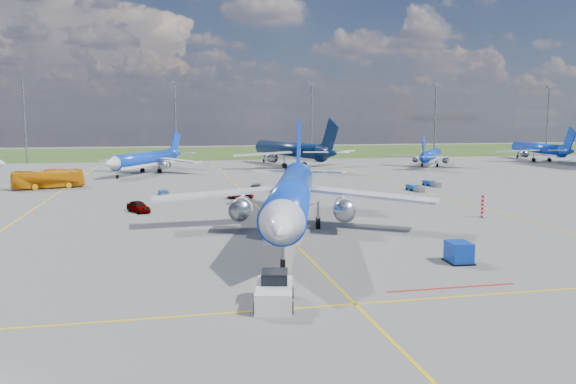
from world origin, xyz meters
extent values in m
plane|color=#595957|center=(0.00, 0.00, 0.00)|extent=(400.00, 400.00, 0.00)
cube|color=#2D4719|center=(0.00, 150.00, 0.00)|extent=(400.00, 80.00, 0.01)
cube|color=gold|center=(0.00, 30.00, 0.01)|extent=(0.25, 160.00, 0.02)
cube|color=gold|center=(0.00, -20.00, 0.01)|extent=(60.00, 0.25, 0.02)
cube|color=gold|center=(-30.00, 40.00, 0.01)|extent=(0.25, 120.00, 0.02)
cube|color=gold|center=(30.00, 40.00, 0.01)|extent=(0.25, 120.00, 0.02)
cube|color=#A5140F|center=(8.00, -18.00, 0.01)|extent=(10.00, 0.25, 0.02)
cylinder|color=slate|center=(-50.00, 110.00, 11.00)|extent=(0.50, 0.50, 22.00)
cube|color=slate|center=(-50.00, 110.00, 22.30)|extent=(2.20, 0.50, 0.80)
cylinder|color=slate|center=(-10.00, 110.00, 11.00)|extent=(0.50, 0.50, 22.00)
cube|color=slate|center=(-10.00, 110.00, 22.30)|extent=(2.20, 0.50, 0.80)
cylinder|color=slate|center=(30.00, 110.00, 11.00)|extent=(0.50, 0.50, 22.00)
cube|color=slate|center=(30.00, 110.00, 22.30)|extent=(2.20, 0.50, 0.80)
cylinder|color=slate|center=(70.00, 110.00, 11.00)|extent=(0.50, 0.50, 22.00)
cube|color=slate|center=(70.00, 110.00, 22.30)|extent=(2.20, 0.50, 0.80)
cylinder|color=slate|center=(110.00, 110.00, 11.00)|extent=(0.50, 0.50, 22.00)
cube|color=slate|center=(110.00, 110.00, 22.30)|extent=(2.20, 0.50, 0.80)
cylinder|color=red|center=(26.00, 8.00, 1.50)|extent=(0.50, 0.50, 3.00)
cube|color=silver|center=(-5.27, -19.18, 0.69)|extent=(3.26, 4.89, 1.39)
cube|color=black|center=(-5.13, -18.55, 1.66)|extent=(2.08, 2.25, 0.96)
cube|color=slate|center=(-4.67, -16.46, 0.59)|extent=(0.81, 2.56, 0.21)
cube|color=#0B309D|center=(12.10, -11.50, 0.89)|extent=(1.90, 2.33, 1.79)
imported|color=orange|center=(-32.73, 50.01, 1.66)|extent=(12.24, 6.23, 3.33)
imported|color=#999999|center=(-15.94, 20.82, 0.76)|extent=(3.59, 4.78, 1.51)
imported|color=#999999|center=(-1.33, 30.68, 0.57)|extent=(4.29, 2.28, 1.15)
imported|color=#999999|center=(2.16, 39.03, 0.58)|extent=(3.17, 4.28, 1.15)
cube|color=#165189|center=(28.51, 34.28, 0.49)|extent=(1.52, 2.43, 0.97)
cube|color=slate|center=(28.81, 32.00, 0.40)|extent=(1.28, 1.89, 0.79)
cube|color=navy|center=(-12.92, 34.56, 0.53)|extent=(1.67, 2.67, 1.07)
cube|color=slate|center=(-12.60, 32.06, 0.44)|extent=(1.40, 2.07, 0.87)
cube|color=navy|center=(34.25, 39.96, 0.47)|extent=(1.57, 2.41, 0.95)
cube|color=slate|center=(34.63, 37.76, 0.39)|extent=(1.31, 1.87, 0.77)
camera|label=1|loc=(-11.69, -54.06, 12.18)|focal=35.00mm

